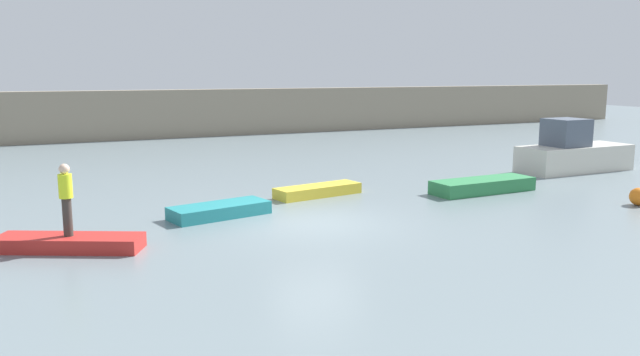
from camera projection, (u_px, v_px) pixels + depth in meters
ground_plane at (316, 223)px, 17.76m from camera, size 120.00×120.00×0.00m
embankment_wall at (153, 114)px, 40.04m from camera, size 80.00×1.20×3.09m
motorboat at (573, 153)px, 26.91m from camera, size 5.20×1.96×2.28m
rowboat_red at (69, 243)px, 15.08m from camera, size 3.54×2.41×0.36m
rowboat_teal at (220, 210)px, 18.55m from camera, size 3.12×1.72×0.38m
rowboat_yellow at (318, 191)px, 21.65m from camera, size 3.25×1.45×0.37m
rowboat_green at (483, 186)px, 22.29m from camera, size 3.96×1.37×0.48m
person_hiviz_shirt at (66, 196)px, 14.88m from camera, size 0.32×0.32×1.76m
mooring_buoy at (639, 197)px, 20.11m from camera, size 0.57×0.57×0.57m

